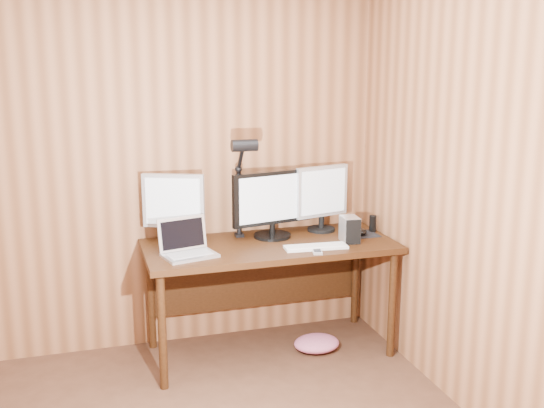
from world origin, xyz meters
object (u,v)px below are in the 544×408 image
mouse (360,231)px  hard_drive (350,229)px  desk (267,258)px  monitor_left (174,206)px  monitor_center (272,203)px  keyboard (316,247)px  laptop (187,246)px  phone (317,251)px  speaker (373,224)px  desk_lamp (242,174)px  monitor_right (322,196)px

mouse → hard_drive: hard_drive is taller
desk → monitor_left: bearing=168.0°
monitor_center → keyboard: bearing=-72.2°
monitor_center → laptop: bearing=-171.3°
monitor_left → mouse: monitor_left is taller
keyboard → phone: bearing=-101.8°
laptop → mouse: laptop is taller
monitor_center → speaker: monitor_center is taller
speaker → desk_lamp: bearing=176.3°
monitor_left → keyboard: 0.94m
mouse → desk: bearing=165.6°
mouse → phone: bearing=-154.4°
desk → hard_drive: size_ratio=9.67×
laptop → mouse: 1.20m
desk → laptop: bearing=-163.4°
monitor_left → laptop: bearing=-61.7°
mouse → monitor_right: bearing=130.3°
desk → mouse: bearing=-4.9°
laptop → hard_drive: 1.06m
desk → mouse: 0.66m
monitor_right → desk_lamp: (-0.58, -0.07, 0.20)m
monitor_center → desk_lamp: 0.30m
desk → monitor_right: bearing=15.9°
hard_drive → speaker: bearing=41.2°
monitor_center → monitor_right: 0.38m
laptop → phone: laptop is taller
mouse → laptop: bearing=175.8°
monitor_center → mouse: bearing=-23.3°
monitor_left → desk_lamp: size_ratio=0.63×
monitor_center → phone: 0.50m
monitor_left → monitor_right: (1.01, -0.00, 0.00)m
hard_drive → monitor_right: bearing=109.2°
laptop → hard_drive: (1.06, -0.02, 0.03)m
laptop → desk_lamp: desk_lamp is taller
monitor_right → keyboard: bearing=-129.6°
mouse → speaker: size_ratio=1.05×
monitor_right → speaker: monitor_right is taller
desk → laptop: laptop is taller
phone → desk_lamp: (-0.37, 0.40, 0.43)m
desk_lamp → speaker: bearing=-4.2°
keyboard → mouse: mouse is taller
desk → monitor_left: size_ratio=3.57×
laptop → speaker: 1.32m
keyboard → speaker: 0.58m
monitor_right → mouse: (0.21, -0.18, -0.22)m
laptop → mouse: size_ratio=2.95×
keyboard → speaker: (0.51, 0.26, 0.05)m
monitor_right → desk: bearing=-178.0°
monitor_center → phone: size_ratio=4.68×
laptop → keyboard: size_ratio=0.88×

